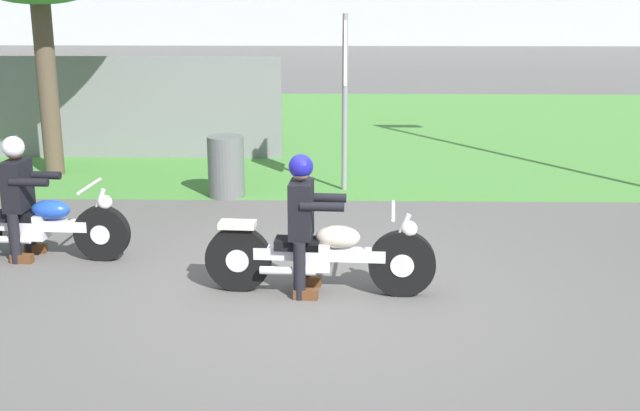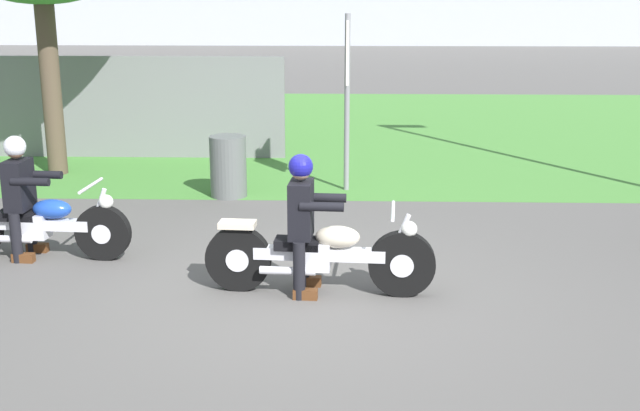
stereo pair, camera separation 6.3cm
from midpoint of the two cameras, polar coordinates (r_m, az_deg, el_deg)
name	(u,v)px [view 2 (the right image)]	position (r m, az deg, el deg)	size (l,w,h in m)	color
ground	(303,299)	(7.93, -0.96, -6.64)	(120.00, 120.00, 0.00)	#565451
grass_verge	(327,129)	(17.37, 0.59, 5.43)	(60.00, 12.00, 0.01)	#478438
motorcycle_lead	(320,255)	(7.95, 0.23, -3.52)	(2.29, 0.66, 0.89)	black
rider_lead	(303,213)	(7.84, -0.99, -0.54)	(0.57, 0.48, 1.41)	black
motorcycle_follow	(39,225)	(9.52, -19.17, -1.30)	(2.12, 0.66, 0.87)	black
rider_follow	(21,187)	(9.49, -20.31, 1.21)	(0.57, 0.48, 1.39)	black
trash_can	(228,166)	(11.73, -6.38, 2.77)	(0.53, 0.53, 0.89)	#595E5B
sign_banner	(347,75)	(11.84, 2.10, 9.24)	(0.08, 0.60, 2.60)	gray
fence_segment	(88,107)	(14.95, -16.00, 6.73)	(7.00, 0.06, 1.80)	slate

